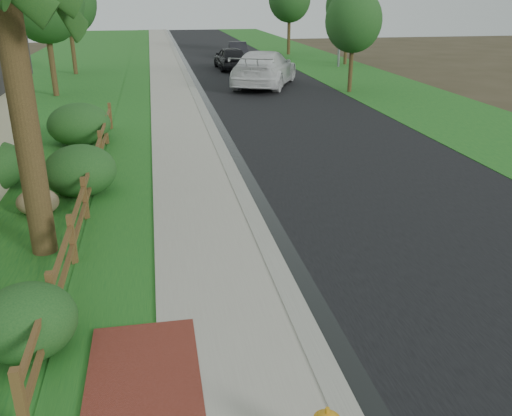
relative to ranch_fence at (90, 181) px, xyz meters
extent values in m
plane|color=#352F1D|center=(3.60, -6.40, -0.62)|extent=(120.00, 120.00, 0.00)
cube|color=black|center=(8.20, 28.60, -0.61)|extent=(8.00, 90.00, 0.02)
cube|color=gray|center=(4.00, 28.60, -0.56)|extent=(0.40, 90.00, 0.12)
cube|color=black|center=(4.35, 28.60, -0.60)|extent=(0.50, 90.00, 0.00)
cube|color=#9D9789|center=(2.70, 28.60, -0.57)|extent=(2.20, 90.00, 0.10)
cube|color=#18541D|center=(0.80, 28.60, -0.59)|extent=(1.60, 90.00, 0.06)
cube|color=#18541D|center=(-4.40, 28.60, -0.60)|extent=(9.00, 90.00, 0.04)
cube|color=#18541D|center=(15.10, 28.60, -0.60)|extent=(6.00, 90.00, 0.04)
cube|color=maroon|center=(1.40, -7.40, -0.56)|extent=(1.60, 2.40, 0.11)
cube|color=#51371B|center=(0.00, -8.40, -0.07)|extent=(0.12, 0.12, 1.10)
cube|color=#51371B|center=(0.00, -6.00, -0.07)|extent=(0.12, 0.12, 1.10)
cube|color=#51371B|center=(0.00, -3.60, -0.07)|extent=(0.12, 0.12, 1.10)
cube|color=#51371B|center=(0.00, -1.20, -0.07)|extent=(0.12, 0.12, 1.10)
cube|color=#51371B|center=(0.00, 1.20, -0.07)|extent=(0.12, 0.12, 1.10)
cube|color=#51371B|center=(0.00, 3.60, -0.07)|extent=(0.12, 0.12, 1.10)
cube|color=#51371B|center=(0.00, 6.00, -0.07)|extent=(0.12, 0.12, 1.10)
cube|color=#51371B|center=(0.00, 8.40, -0.07)|extent=(0.12, 0.12, 1.10)
cube|color=#51371B|center=(0.00, -7.20, -0.17)|extent=(0.08, 2.35, 0.10)
cube|color=#51371B|center=(0.00, -7.20, 0.23)|extent=(0.08, 2.35, 0.10)
cube|color=#51371B|center=(0.00, -4.80, -0.17)|extent=(0.08, 2.35, 0.10)
cube|color=#51371B|center=(0.00, -4.80, 0.23)|extent=(0.08, 2.35, 0.10)
cube|color=#51371B|center=(0.00, -2.40, -0.17)|extent=(0.08, 2.35, 0.10)
cube|color=#51371B|center=(0.00, -2.40, 0.23)|extent=(0.08, 2.35, 0.10)
cube|color=#51371B|center=(0.00, 0.00, -0.17)|extent=(0.08, 2.35, 0.10)
cube|color=#51371B|center=(0.00, 0.00, 0.23)|extent=(0.08, 2.35, 0.10)
cube|color=#51371B|center=(0.00, 2.40, -0.17)|extent=(0.08, 2.35, 0.10)
cube|color=#51371B|center=(0.00, 2.40, 0.23)|extent=(0.08, 2.35, 0.10)
cube|color=#51371B|center=(0.00, 4.80, -0.17)|extent=(0.08, 2.35, 0.10)
cube|color=#51371B|center=(0.00, 4.80, 0.23)|extent=(0.08, 2.35, 0.10)
cube|color=#51371B|center=(0.00, 7.20, -0.17)|extent=(0.08, 2.35, 0.10)
cube|color=#51371B|center=(0.00, 7.20, 0.23)|extent=(0.08, 2.35, 0.10)
cylinder|color=#342815|center=(-0.70, -2.90, 2.13)|extent=(0.52, 0.52, 5.50)
cylinder|color=orange|center=(3.50, -9.40, 0.19)|extent=(0.06, 0.06, 0.07)
imported|color=white|center=(8.31, 18.16, 0.43)|extent=(5.51, 7.68, 2.06)
imported|color=black|center=(7.41, 26.04, 0.23)|extent=(2.10, 4.91, 1.65)
imported|color=black|center=(9.02, 33.02, 0.08)|extent=(1.72, 4.19, 1.35)
cylinder|color=gray|center=(15.60, 26.11, 3.89)|extent=(0.18, 0.18, 9.02)
ellipsoid|color=olive|center=(-1.22, -0.64, -0.27)|extent=(1.15, 0.94, 0.69)
ellipsoid|color=#18451A|center=(-0.30, -6.52, -0.06)|extent=(1.65, 1.65, 1.12)
ellipsoid|color=#18451A|center=(-0.30, 0.67, 0.08)|extent=(2.27, 2.27, 1.40)
ellipsoid|color=#18451A|center=(-0.94, 6.18, 0.14)|extent=(2.86, 2.86, 1.52)
cylinder|color=#342815|center=(-3.40, 16.90, 1.55)|extent=(0.30, 0.30, 4.34)
cylinder|color=#342815|center=(12.60, 15.24, 1.05)|extent=(0.23, 0.23, 3.34)
ellipsoid|color=#18451A|center=(12.60, 15.24, 3.20)|extent=(3.05, 3.05, 3.36)
cylinder|color=#342815|center=(-3.40, 25.57, 1.41)|extent=(0.28, 0.28, 4.05)
ellipsoid|color=#18451A|center=(-3.40, 25.57, 4.02)|extent=(3.74, 3.74, 4.12)
cylinder|color=#342815|center=(16.60, 27.46, 1.25)|extent=(0.26, 0.26, 3.73)
ellipsoid|color=#18451A|center=(16.60, 27.46, 3.65)|extent=(3.38, 3.38, 3.72)
cylinder|color=#342815|center=(14.02, 35.46, 1.47)|extent=(0.29, 0.29, 4.18)
camera|label=1|loc=(1.83, -13.99, 4.55)|focal=38.00mm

